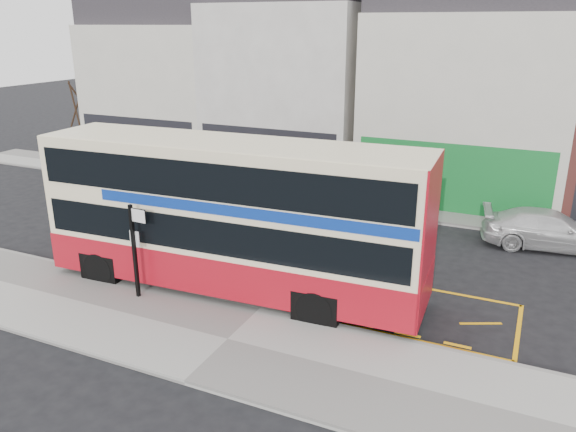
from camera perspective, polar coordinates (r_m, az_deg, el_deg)
The scene contains 14 objects.
ground at distance 17.13m, azimuth -2.20°, elevation -9.14°, with size 120.00×120.00×0.00m, color black.
pavement at distance 15.34m, azimuth -6.14°, elevation -12.54°, with size 40.00×4.00×0.15m, color #A7A59E.
kerb at distance 16.80m, azimuth -2.78°, elevation -9.46°, with size 40.00×0.15×0.15m, color gray.
far_pavement at distance 26.63m, azimuth 8.46°, elevation 1.30°, with size 50.00×3.00×0.15m, color #A7A59E.
road_markings at distance 18.41m, azimuth 0.05°, elevation -7.00°, with size 14.00×3.40×0.01m, color #FFAF0D, non-canonical shape.
terrace_far_left at distance 35.13m, azimuth -11.31°, elevation 13.32°, with size 8.00×8.01×10.80m.
terrace_left at distance 31.14m, azimuth 1.08°, elevation 13.91°, with size 8.00×8.01×11.80m.
terrace_green_shop at distance 28.80m, azimuth 18.12°, elevation 12.09°, with size 9.00×8.01×11.30m.
double_decker_bus at distance 17.23m, azimuth -5.60°, elevation 0.10°, with size 12.11×3.35×4.79m.
bus_stop_post at distance 17.24m, azimuth -15.25°, elevation -2.62°, with size 0.73×0.13×2.94m.
car_silver at distance 29.74m, azimuth -13.12°, elevation 4.11°, with size 1.63×4.06×1.38m, color silver.
car_grey at distance 25.03m, azimuth 8.20°, elevation 1.62°, with size 1.45×4.16×1.37m, color #43474B.
car_white at distance 23.34m, azimuth 25.06°, elevation -1.26°, with size 1.99×4.89×1.42m, color silver.
street_tree_left at distance 35.57m, azimuth -19.83°, elevation 11.76°, with size 2.90×2.90×6.27m.
Camera 1 is at (6.86, -13.46, 8.06)m, focal length 35.00 mm.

